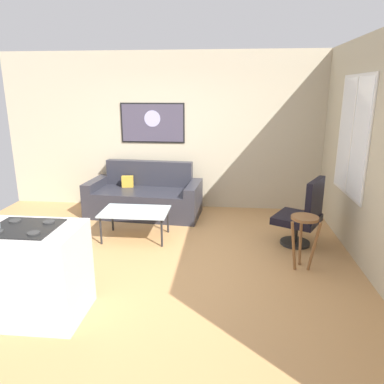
# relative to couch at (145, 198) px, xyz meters

# --- Properties ---
(ground) EXTENTS (6.40, 6.40, 0.04)m
(ground) POSITION_rel_couch_xyz_m (0.51, -1.87, -0.32)
(ground) COLOR tan
(back_wall) EXTENTS (6.40, 0.05, 2.80)m
(back_wall) POSITION_rel_couch_xyz_m (0.51, 0.56, 1.10)
(back_wall) COLOR #BAAD91
(back_wall) RESTS_ON ground
(right_wall) EXTENTS (0.05, 6.40, 2.80)m
(right_wall) POSITION_rel_couch_xyz_m (3.13, -1.57, 1.10)
(right_wall) COLOR #BDB192
(right_wall) RESTS_ON ground
(couch) EXTENTS (2.01, 1.03, 0.90)m
(couch) POSITION_rel_couch_xyz_m (0.00, 0.00, 0.00)
(couch) COLOR #2B2B34
(couch) RESTS_ON ground
(coffee_table) EXTENTS (0.98, 0.64, 0.43)m
(coffee_table) POSITION_rel_couch_xyz_m (0.11, -1.10, 0.10)
(coffee_table) COLOR silver
(coffee_table) RESTS_ON ground
(armchair) EXTENTS (0.78, 0.79, 0.98)m
(armchair) POSITION_rel_couch_xyz_m (2.50, -1.13, 0.17)
(armchair) COLOR black
(armchair) RESTS_ON ground
(bar_stool) EXTENTS (0.37, 0.37, 0.67)m
(bar_stool) POSITION_rel_couch_xyz_m (2.38, -1.83, 0.23)
(bar_stool) COLOR brown
(bar_stool) RESTS_ON ground
(kitchen_counter) EXTENTS (1.57, 0.66, 0.93)m
(kitchen_counter) POSITION_rel_couch_xyz_m (-0.69, -3.08, 0.16)
(kitchen_counter) COLOR silver
(kitchen_counter) RESTS_ON ground
(wall_painting) EXTENTS (1.16, 0.03, 0.71)m
(wall_painting) POSITION_rel_couch_xyz_m (0.07, 0.51, 1.26)
(wall_painting) COLOR black
(window) EXTENTS (0.03, 1.21, 1.61)m
(window) POSITION_rel_couch_xyz_m (3.10, -0.97, 1.23)
(window) COLOR silver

